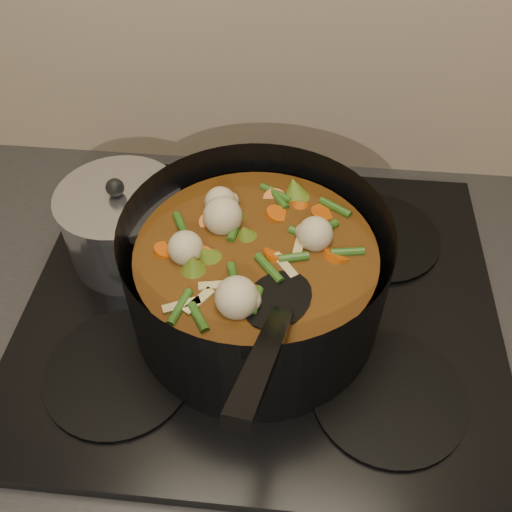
{
  "coord_description": "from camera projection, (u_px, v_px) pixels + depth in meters",
  "views": [
    {
      "loc": [
        0.04,
        1.46,
        1.53
      ],
      "look_at": [
        -0.01,
        1.91,
        1.04
      ],
      "focal_mm": 40.0,
      "sensor_mm": 36.0,
      "label": 1
    }
  ],
  "objects": [
    {
      "name": "saucepan",
      "position": [
        124.0,
        225.0,
        0.78
      ],
      "size": [
        0.17,
        0.17,
        0.14
      ],
      "rotation": [
        0.0,
        0.0,
        -0.2
      ],
      "color": "silver",
      "rests_on": "stovetop"
    },
    {
      "name": "stovetop",
      "position": [
        262.0,
        303.0,
        0.77
      ],
      "size": [
        0.62,
        0.54,
        0.03
      ],
      "color": "black",
      "rests_on": "counter"
    },
    {
      "name": "stockpot",
      "position": [
        256.0,
        277.0,
        0.69
      ],
      "size": [
        0.4,
        0.47,
        0.23
      ],
      "rotation": [
        0.0,
        0.0,
        -0.33
      ],
      "color": "black",
      "rests_on": "stovetop"
    },
    {
      "name": "counter",
      "position": [
        260.0,
        449.0,
        1.11
      ],
      "size": [
        2.64,
        0.64,
        0.91
      ],
      "color": "brown",
      "rests_on": "ground"
    }
  ]
}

